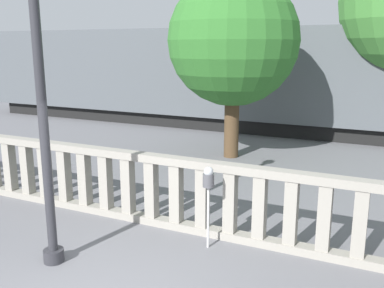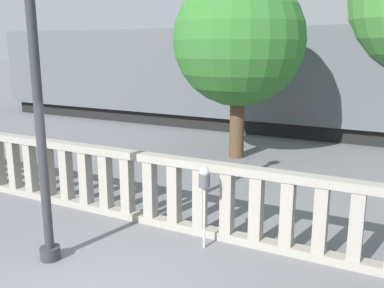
{
  "view_description": "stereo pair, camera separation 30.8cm",
  "coord_description": "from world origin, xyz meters",
  "px_view_note": "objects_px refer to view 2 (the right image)",
  "views": [
    {
      "loc": [
        3.11,
        -3.55,
        3.24
      ],
      "look_at": [
        -0.42,
        3.87,
        1.35
      ],
      "focal_mm": 40.0,
      "sensor_mm": 36.0,
      "label": 1
    },
    {
      "loc": [
        3.38,
        -3.42,
        3.24
      ],
      "look_at": [
        -0.42,
        3.87,
        1.35
      ],
      "focal_mm": 40.0,
      "sensor_mm": 36.0,
      "label": 2
    }
  ],
  "objects_px": {
    "lamppost": "(36,79)",
    "parking_meter": "(204,183)",
    "train_near": "(319,80)",
    "tree_left": "(239,41)"
  },
  "relations": [
    {
      "from": "parking_meter",
      "to": "train_near",
      "type": "distance_m",
      "value": 10.22
    },
    {
      "from": "lamppost",
      "to": "parking_meter",
      "type": "bearing_deg",
      "value": 36.75
    },
    {
      "from": "lamppost",
      "to": "train_near",
      "type": "distance_m",
      "value": 11.78
    },
    {
      "from": "lamppost",
      "to": "tree_left",
      "type": "bearing_deg",
      "value": 88.16
    },
    {
      "from": "parking_meter",
      "to": "lamppost",
      "type": "bearing_deg",
      "value": -143.25
    },
    {
      "from": "parking_meter",
      "to": "train_near",
      "type": "height_order",
      "value": "train_near"
    },
    {
      "from": "train_near",
      "to": "tree_left",
      "type": "relative_size",
      "value": 5.48
    },
    {
      "from": "tree_left",
      "to": "lamppost",
      "type": "bearing_deg",
      "value": -91.84
    },
    {
      "from": "parking_meter",
      "to": "tree_left",
      "type": "relative_size",
      "value": 0.26
    },
    {
      "from": "parking_meter",
      "to": "train_near",
      "type": "xyz_separation_m",
      "value": [
        -0.3,
        10.18,
        0.92
      ]
    }
  ]
}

